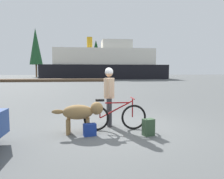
# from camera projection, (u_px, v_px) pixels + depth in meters

# --- Properties ---
(ground_plane) EXTENTS (160.00, 160.00, 0.00)m
(ground_plane) POSITION_uv_depth(u_px,v_px,m) (121.00, 127.00, 6.20)
(ground_plane) COLOR #595B5B
(bicycle) EXTENTS (1.77, 0.44, 0.91)m
(bicycle) POSITION_uv_depth(u_px,v_px,m) (115.00, 117.00, 5.87)
(bicycle) COLOR black
(bicycle) RESTS_ON ground_plane
(person_cyclist) EXTENTS (0.32, 0.53, 1.76)m
(person_cyclist) POSITION_uv_depth(u_px,v_px,m) (109.00, 91.00, 6.27)
(person_cyclist) COLOR #333338
(person_cyclist) RESTS_ON ground_plane
(dog) EXTENTS (1.35, 0.46, 0.84)m
(dog) POSITION_uv_depth(u_px,v_px,m) (81.00, 112.00, 5.57)
(dog) COLOR olive
(dog) RESTS_ON ground_plane
(backpack) EXTENTS (0.33, 0.28, 0.43)m
(backpack) POSITION_uv_depth(u_px,v_px,m) (148.00, 127.00, 5.40)
(backpack) COLOR #334C33
(backpack) RESTS_ON ground_plane
(handbag_pannier) EXTENTS (0.35, 0.24, 0.31)m
(handbag_pannier) POSITION_uv_depth(u_px,v_px,m) (90.00, 130.00, 5.38)
(handbag_pannier) COLOR navy
(handbag_pannier) RESTS_ON ground_plane
(dock_pier) EXTENTS (19.70, 2.88, 0.40)m
(dock_pier) POSITION_uv_depth(u_px,v_px,m) (50.00, 80.00, 32.55)
(dock_pier) COLOR brown
(dock_pier) RESTS_ON ground_plane
(ferry_boat) EXTENTS (24.76, 7.68, 8.43)m
(ferry_boat) POSITION_uv_depth(u_px,v_px,m) (105.00, 65.00, 43.17)
(ferry_boat) COLOR black
(ferry_boat) RESTS_ON ground_plane
(sailboat_moored) EXTENTS (7.04, 1.97, 7.29)m
(sailboat_moored) POSITION_uv_depth(u_px,v_px,m) (63.00, 76.00, 47.40)
(sailboat_moored) COLOR navy
(sailboat_moored) RESTS_ON ground_plane
(pine_tree_far_left) EXTENTS (3.22, 3.22, 12.41)m
(pine_tree_far_left) POSITION_uv_depth(u_px,v_px,m) (36.00, 46.00, 53.11)
(pine_tree_far_left) COLOR #4C331E
(pine_tree_far_left) RESTS_ON ground_plane
(pine_tree_center) EXTENTS (3.56, 3.56, 9.71)m
(pine_tree_center) POSITION_uv_depth(u_px,v_px,m) (96.00, 53.00, 55.37)
(pine_tree_center) COLOR #4C331E
(pine_tree_center) RESTS_ON ground_plane
(pine_tree_far_right) EXTENTS (4.22, 4.22, 9.34)m
(pine_tree_far_right) POSITION_uv_depth(u_px,v_px,m) (116.00, 55.00, 55.65)
(pine_tree_far_right) COLOR #4C331E
(pine_tree_far_right) RESTS_ON ground_plane
(pine_tree_mid_back) EXTENTS (3.92, 3.92, 11.45)m
(pine_tree_mid_back) POSITION_uv_depth(u_px,v_px,m) (108.00, 53.00, 63.21)
(pine_tree_mid_back) COLOR #4C331E
(pine_tree_mid_back) RESTS_ON ground_plane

